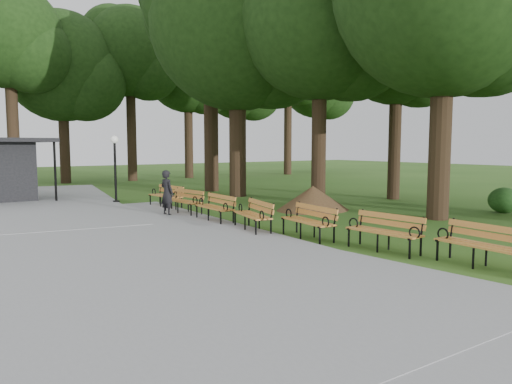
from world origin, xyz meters
TOP-DOWN VIEW (x-y plane):
  - ground at (0.00, 0.00)m, footprint 100.00×100.00m
  - path at (-4.00, 3.00)m, footprint 12.00×38.00m
  - person at (-0.99, 7.14)m, footprint 0.50×0.65m
  - lamp_post at (-1.21, 11.75)m, footprint 0.32×0.32m
  - dirt_mound at (4.06, 5.25)m, footprint 2.42×2.42m
  - bench_1 at (1.08, -2.99)m, footprint 0.72×1.93m
  - bench_2 at (0.68, -0.90)m, footprint 0.80×1.95m
  - bench_3 at (0.28, 1.26)m, footprint 0.83×1.96m
  - bench_4 at (-0.27, 3.01)m, footprint 1.05×2.00m
  - bench_5 at (-0.31, 5.08)m, footprint 0.71×1.92m
  - bench_6 at (-0.34, 7.21)m, footprint 0.86×1.96m
  - bench_7 at (-0.10, 9.23)m, footprint 0.83×1.96m
  - lawn_tree_1 at (5.66, 6.70)m, footprint 6.69×6.69m
  - lawn_tree_2 at (4.46, 11.02)m, footprint 8.12×8.12m
  - lawn_tree_4 at (4.78, 14.07)m, footprint 6.85×6.85m
  - lawn_tree_5 at (9.58, 5.95)m, footprint 5.39×5.39m
  - tree_backdrop at (6.44, 23.37)m, footprint 36.48×9.07m
  - shrub_1 at (9.13, 0.69)m, footprint 1.09×1.09m

SIDE VIEW (x-z plane):
  - ground at x=0.00m, z-range 0.00..0.00m
  - shrub_1 at x=9.13m, z-range -0.46..0.46m
  - path at x=-4.00m, z-range 0.00..0.06m
  - bench_1 at x=1.08m, z-range 0.00..0.88m
  - bench_2 at x=0.68m, z-range 0.00..0.88m
  - bench_3 at x=0.28m, z-range 0.00..0.88m
  - bench_4 at x=-0.27m, z-range 0.00..0.88m
  - bench_5 at x=-0.31m, z-range 0.00..0.88m
  - bench_6 at x=-0.34m, z-range 0.00..0.88m
  - bench_7 at x=-0.10m, z-range 0.00..0.88m
  - dirt_mound at x=4.06m, z-range 0.00..0.91m
  - person at x=-0.99m, z-range 0.00..1.58m
  - lamp_post at x=-1.21m, z-range 0.65..3.48m
  - lawn_tree_5 at x=9.58m, z-range 2.06..11.67m
  - lawn_tree_1 at x=5.66m, z-range 2.10..13.04m
  - lawn_tree_2 at x=4.46m, z-range 1.98..14.13m
  - tree_backdrop at x=6.44m, z-range 0.00..16.42m
  - lawn_tree_4 at x=4.78m, z-range 2.83..15.47m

